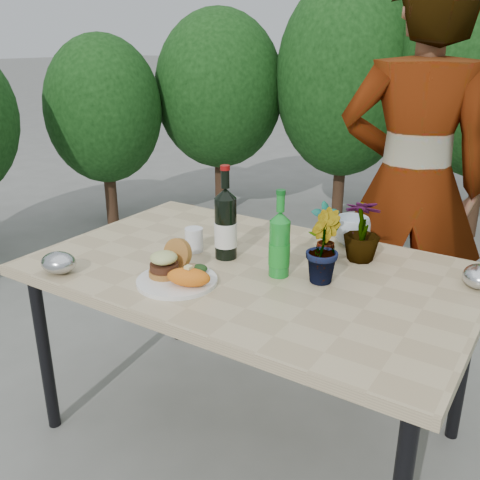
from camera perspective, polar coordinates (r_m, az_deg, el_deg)
The scene contains 18 objects.
ground at distance 2.39m, azimuth 1.10°, elevation -19.57°, with size 80.00×80.00×0.00m, color slate.
patio_table at distance 2.01m, azimuth 1.23°, elevation -4.33°, with size 1.60×1.00×0.75m.
shrub_hedge at distance 3.29m, azimuth 20.91°, elevation 12.96°, with size 6.84×5.14×2.34m.
dinner_plate at distance 1.86m, azimuth -6.73°, elevation -4.35°, with size 0.28×0.28×0.01m, color white.
burger_stack at distance 1.89m, azimuth -7.74°, elevation -2.29°, with size 0.11×0.16×0.11m.
sweet_potato at distance 1.80m, azimuth -5.49°, elevation -3.97°, with size 0.15×0.08×0.06m, color orange.
grilled_veg at distance 1.91m, azimuth -4.60°, elevation -2.94°, with size 0.08×0.05×0.03m.
wine_bottle at distance 2.02m, azimuth -1.54°, elevation 1.64°, with size 0.09×0.09×0.36m.
sparkling_water at distance 1.87m, azimuth 4.23°, elevation -0.54°, with size 0.08×0.08×0.31m.
plastic_cup at distance 2.12m, azimuth -4.92°, elevation 0.03°, with size 0.07×0.07×0.10m, color white.
seedling_left at distance 2.04m, azimuth 9.11°, elevation 0.93°, with size 0.12×0.08×0.22m, color #2C5B1F.
seedling_mid at distance 1.85m, azimuth 8.72°, elevation -0.67°, with size 0.14×0.11×0.25m, color #2A5B1F.
seedling_right at distance 2.05m, azimuth 12.90°, elevation 1.05°, with size 0.14×0.14×0.24m, color #215C1F.
blue_bowl at distance 2.22m, azimuth 11.82°, elevation 0.95°, with size 0.15×0.15×0.12m, color silver.
foil_packet_left at distance 2.03m, azimuth -18.79°, elevation -2.30°, with size 0.13×0.11×0.08m, color #ADB0B4.
foil_packet_right at distance 1.98m, azimuth 24.15°, elevation -3.56°, with size 0.13×0.11×0.08m, color #B2B5B9.
person at distance 2.55m, azimuth 17.86°, elevation 5.54°, with size 0.67×0.44×1.84m, color #966C4B.
terracotta_pot at distance 4.79m, azimuth -5.65°, elevation 2.72°, with size 0.17×0.17×0.14m.
Camera 1 is at (0.94, -1.56, 1.54)m, focal length 40.00 mm.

